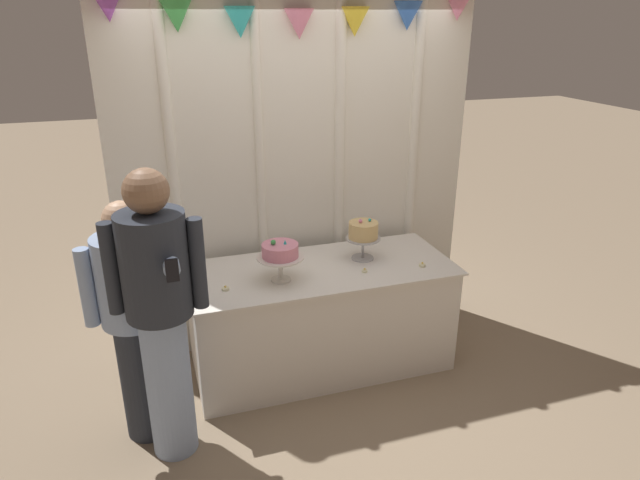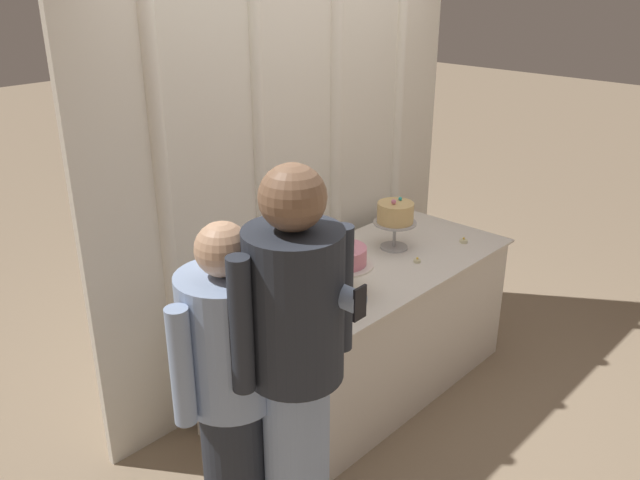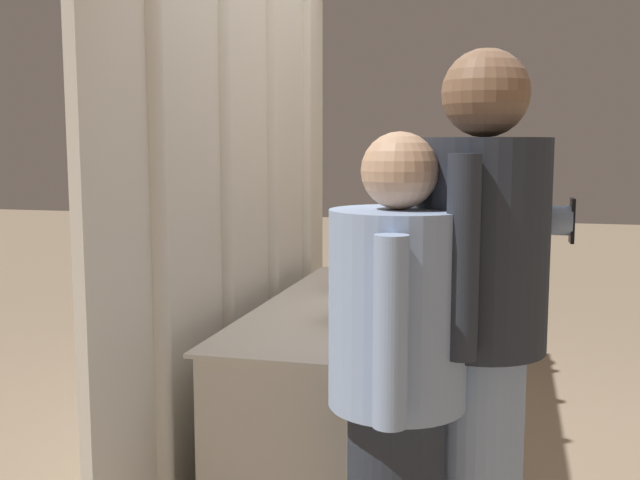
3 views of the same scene
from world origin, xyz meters
name	(u,v)px [view 1 (image 1 of 3)]	position (x,y,z in m)	size (l,w,h in m)	color
ground_plane	(325,370)	(0.00, 0.00, 0.00)	(24.00, 24.00, 0.00)	gray
draped_curtain	(300,146)	(0.01, 0.62, 1.56)	(2.73, 0.20, 2.85)	white
cake_table	(321,317)	(0.00, 0.10, 0.40)	(1.90, 0.82, 0.80)	white
cake_display_nearleft	(280,253)	(-0.32, -0.01, 1.00)	(0.32, 0.32, 0.30)	silver
cake_display_nearright	(363,232)	(0.34, 0.16, 1.01)	(0.25, 0.25, 0.31)	#B2B2B7
tealight_far_left	(225,289)	(-0.70, -0.04, 0.81)	(0.05, 0.05, 0.03)	beige
tealight_near_left	(365,271)	(0.27, -0.06, 0.81)	(0.04, 0.04, 0.03)	beige
tealight_near_right	(422,265)	(0.70, -0.10, 0.81)	(0.05, 0.05, 0.04)	beige
guest_girl_blue_dress	(134,316)	(-1.27, -0.27, 0.83)	(0.54, 0.65, 1.53)	#282D38
guest_man_pink_jacket	(160,309)	(-1.12, -0.47, 0.96)	(0.53, 0.42, 1.76)	#93ADD6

